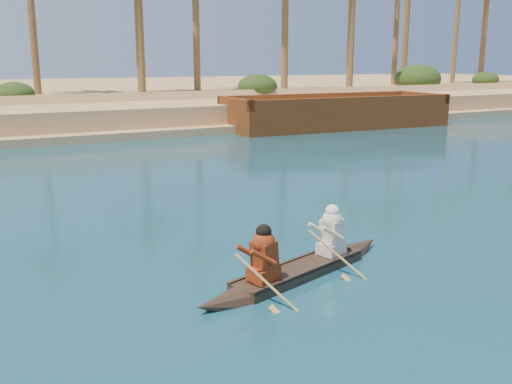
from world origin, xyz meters
TOP-DOWN VIEW (x-y plane):
  - shrub_cluster at (0.00, 31.50)m, footprint 100.00×6.00m
  - canoe at (1.70, 4.74)m, footprint 4.38×1.81m
  - barge_right at (15.26, 22.00)m, footprint 12.20×4.74m

SIDE VIEW (x-z plane):
  - canoe at x=1.70m, z-range -0.37..0.84m
  - barge_right at x=15.26m, z-range -0.30..1.70m
  - shrub_cluster at x=0.00m, z-range 0.00..2.40m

